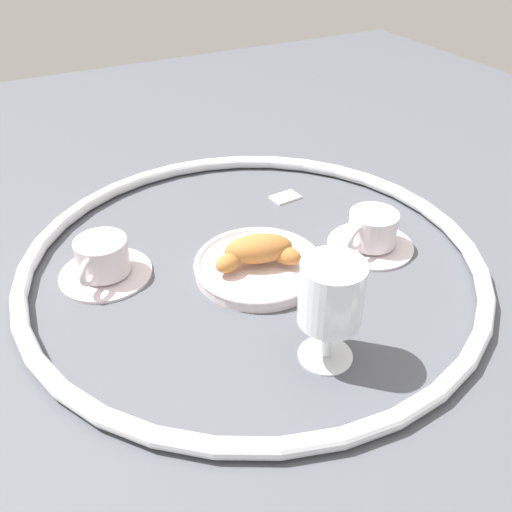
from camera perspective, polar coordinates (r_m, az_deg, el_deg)
The scene contains 8 objects.
ground_plane at distance 0.84m, azimuth -0.32°, elevation -0.94°, with size 2.20×2.20×0.00m, color #4C4F56.
table_chrome_rim at distance 0.84m, azimuth -0.33°, elevation -0.28°, with size 0.69×0.69×0.02m, color silver.
pastry_plate at distance 0.82m, azimuth 0.00°, elevation -1.08°, with size 0.19×0.19×0.02m.
croissant_large at distance 0.80m, azimuth 0.05°, elevation 0.44°, with size 0.13×0.09×0.04m.
coffee_cup_near at distance 0.89m, azimuth 11.76°, elevation 2.33°, with size 0.14×0.14×0.06m.
coffee_cup_far at distance 0.84m, azimuth -15.42°, elevation -0.51°, with size 0.14×0.14×0.06m.
juice_glass_left at distance 0.64m, azimuth 7.69°, elevation -4.32°, with size 0.08×0.08×0.14m.
sugar_packet at distance 1.02m, azimuth 3.03°, elevation 6.13°, with size 0.05×0.03×0.01m, color white.
Camera 1 is at (0.31, 0.61, 0.50)m, focal length 39.00 mm.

